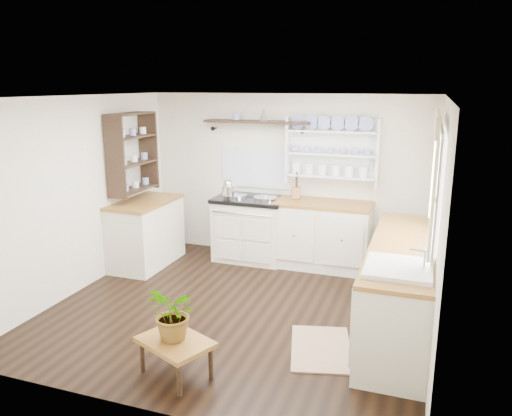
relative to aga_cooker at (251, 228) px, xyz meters
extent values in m
cube|color=black|center=(0.42, -1.57, -0.45)|extent=(4.00, 3.80, 0.01)
cube|color=beige|center=(0.42, 0.33, 0.70)|extent=(4.00, 0.02, 2.30)
cube|color=beige|center=(2.42, -1.57, 0.70)|extent=(0.02, 3.80, 2.30)
cube|color=beige|center=(-1.58, -1.57, 0.70)|extent=(0.02, 3.80, 2.30)
cube|color=white|center=(0.42, -1.57, 1.85)|extent=(4.00, 3.80, 0.01)
cube|color=white|center=(2.38, -1.42, 1.05)|extent=(0.04, 1.40, 1.00)
cube|color=white|center=(2.36, -1.42, 1.05)|extent=(0.02, 1.50, 1.10)
cube|color=beige|center=(2.34, -1.42, 1.63)|extent=(0.04, 1.55, 0.18)
cube|color=silver|center=(0.00, 0.00, -0.03)|extent=(0.96, 0.62, 0.84)
cube|color=black|center=(0.00, 0.00, 0.41)|extent=(1.00, 0.66, 0.05)
cylinder|color=silver|center=(-0.22, 0.00, 0.45)|extent=(0.33, 0.33, 0.03)
cylinder|color=silver|center=(0.22, 0.00, 0.45)|extent=(0.33, 0.33, 0.03)
cylinder|color=silver|center=(0.00, -0.35, 0.29)|extent=(0.86, 0.02, 0.02)
cube|color=silver|center=(1.02, 0.03, -0.01)|extent=(1.25, 0.60, 0.88)
cube|color=brown|center=(1.02, 0.03, 0.43)|extent=(1.27, 0.63, 0.04)
cube|color=silver|center=(2.12, -1.47, -0.01)|extent=(0.60, 2.40, 0.88)
cube|color=brown|center=(2.12, -1.47, 0.43)|extent=(0.62, 2.43, 0.04)
cube|color=white|center=(2.12, -2.22, 0.35)|extent=(0.55, 0.60, 0.28)
cylinder|color=silver|center=(2.32, -2.22, 0.55)|extent=(0.02, 0.02, 0.22)
cube|color=silver|center=(-1.28, -0.67, -0.01)|extent=(0.60, 1.10, 0.88)
cube|color=brown|center=(-1.28, -0.67, 0.43)|extent=(0.62, 1.13, 0.04)
cube|color=white|center=(1.07, 0.31, 1.10)|extent=(1.20, 0.03, 0.90)
cube|color=white|center=(1.07, 0.22, 1.10)|extent=(1.20, 0.22, 0.02)
cylinder|color=navy|center=(1.07, 0.23, 1.37)|extent=(0.20, 0.02, 0.20)
cube|color=black|center=(0.02, 0.20, 1.47)|extent=(1.50, 0.24, 0.04)
cone|color=black|center=(-0.63, 0.27, 1.36)|extent=(0.06, 0.20, 0.06)
cone|color=black|center=(0.67, 0.27, 1.36)|extent=(0.06, 0.20, 0.06)
cube|color=black|center=(-1.42, -0.67, 1.10)|extent=(0.28, 0.80, 1.05)
cylinder|color=#A66E3D|center=(0.61, 0.11, 0.53)|extent=(0.13, 0.13, 0.15)
cube|color=brown|center=(0.39, -2.97, -0.14)|extent=(0.73, 0.64, 0.04)
cylinder|color=black|center=(0.09, -3.02, -0.31)|extent=(0.04, 0.04, 0.29)
cylinder|color=black|center=(0.23, -2.71, -0.31)|extent=(0.04, 0.04, 0.29)
cylinder|color=black|center=(0.56, -3.23, -0.31)|extent=(0.04, 0.04, 0.29)
cylinder|color=black|center=(0.70, -2.92, -0.31)|extent=(0.04, 0.04, 0.29)
imported|color=#3F7233|center=(0.39, -2.97, 0.12)|extent=(0.57, 0.56, 0.48)
cube|color=#987159|center=(1.48, -2.14, -0.45)|extent=(0.74, 0.96, 0.02)
camera|label=1|loc=(2.29, -6.34, 1.97)|focal=35.00mm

